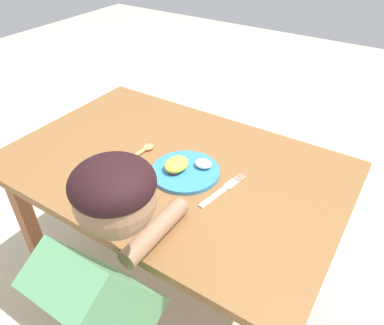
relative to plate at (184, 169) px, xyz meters
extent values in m
plane|color=beige|center=(-0.07, 0.02, -0.71)|extent=(8.00, 8.00, 0.00)
cube|color=brown|center=(-0.07, 0.02, -0.03)|extent=(1.21, 0.80, 0.03)
cube|color=brown|center=(-0.59, -0.30, -0.38)|extent=(0.05, 0.05, 0.66)
cube|color=brown|center=(-0.59, 0.34, -0.38)|extent=(0.05, 0.05, 0.66)
cube|color=brown|center=(0.46, 0.34, -0.38)|extent=(0.05, 0.05, 0.66)
cylinder|color=#3585C3|center=(0.00, 0.00, -0.01)|extent=(0.24, 0.24, 0.01)
ellipsoid|color=yellow|center=(-0.02, -0.01, 0.02)|extent=(0.08, 0.10, 0.04)
ellipsoid|color=red|center=(-0.02, -0.04, 0.01)|extent=(0.05, 0.04, 0.03)
ellipsoid|color=silver|center=(0.05, 0.05, 0.01)|extent=(0.06, 0.05, 0.03)
cube|color=silver|center=(0.15, -0.06, -0.01)|extent=(0.04, 0.13, 0.01)
cube|color=silver|center=(0.17, 0.03, -0.01)|extent=(0.03, 0.05, 0.01)
cylinder|color=silver|center=(0.18, 0.07, -0.01)|extent=(0.01, 0.04, 0.00)
cylinder|color=silver|center=(0.18, 0.07, -0.01)|extent=(0.01, 0.04, 0.00)
cylinder|color=silver|center=(0.17, 0.08, -0.01)|extent=(0.01, 0.04, 0.00)
cylinder|color=tan|center=(-0.21, -0.06, -0.01)|extent=(0.03, 0.17, 0.02)
ellipsoid|color=tan|center=(-0.20, 0.05, -0.01)|extent=(0.04, 0.05, 0.02)
cube|color=#599966|center=(0.10, -0.51, -0.01)|extent=(0.19, 0.28, 0.37)
sphere|color=#9E7051|center=(0.10, -0.42, 0.23)|extent=(0.19, 0.19, 0.19)
ellipsoid|color=black|center=(0.10, -0.42, 0.27)|extent=(0.19, 0.19, 0.10)
cylinder|color=#9E7051|center=(0.10, -0.29, 0.01)|extent=(0.06, 0.25, 0.06)
camera|label=1|loc=(0.57, -0.82, 0.76)|focal=33.95mm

